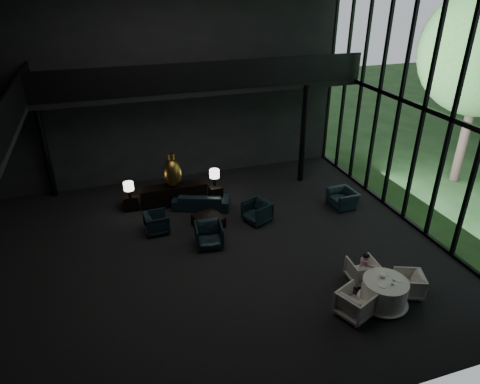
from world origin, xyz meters
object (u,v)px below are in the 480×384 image
object	(u,v)px
lounge_armchair_west	(157,222)
window_armchair	(343,197)
bronze_urn	(172,173)
lounge_armchair_east	(257,210)
child	(365,262)
table_lamp_left	(129,187)
console	(174,195)
side_table_left	(130,202)
dining_chair_east	(409,284)
coffee_table	(208,221)
lounge_armchair_south	(209,233)
table_lamp_right	(214,174)
dining_chair_west	(355,302)
sofa	(201,198)
dining_chair_north	(362,270)
dining_table	(384,294)
side_table_right	(216,192)

from	to	relation	value
lounge_armchair_west	window_armchair	size ratio (longest dim) A/B	0.86
bronze_urn	lounge_armchair_west	bearing A→B (deg)	-117.72
lounge_armchair_east	child	size ratio (longest dim) A/B	1.65
table_lamp_left	lounge_armchair_east	bearing A→B (deg)	-27.07
console	side_table_left	xyz separation A→B (m)	(-1.60, 0.14, -0.11)
lounge_armchair_west	dining_chair_east	size ratio (longest dim) A/B	1.13
bronze_urn	child	distance (m)	7.51
lounge_armchair_east	coffee_table	distance (m)	1.73
lounge_armchair_west	child	xyz separation A→B (m)	(5.10, -4.49, 0.33)
dining_chair_east	bronze_urn	bearing A→B (deg)	-121.79
lounge_armchair_south	coffee_table	bearing A→B (deg)	84.32
bronze_urn	table_lamp_right	xyz separation A→B (m)	(1.60, 0.09, -0.34)
coffee_table	dining_chair_east	distance (m)	6.64
side_table_left	child	world-z (taller)	child
bronze_urn	dining_chair_west	distance (m)	8.00
sofa	dining_chair_west	size ratio (longest dim) A/B	2.42
dining_chair_north	dining_chair_west	world-z (taller)	dining_chair_west
table_lamp_left	lounge_armchair_east	xyz separation A→B (m)	(4.13, -2.11, -0.53)
dining_chair_west	lounge_armchair_east	bearing A→B (deg)	-14.43
side_table_left	child	distance (m)	8.64
sofa	window_armchair	distance (m)	5.26
dining_chair_east	coffee_table	bearing A→B (deg)	-117.91
lounge_armchair_south	table_lamp_left	bearing A→B (deg)	132.52
dining_chair_north	dining_table	bearing A→B (deg)	94.28
side_table_right	sofa	xyz separation A→B (m)	(-0.70, -0.54, 0.14)
dining_chair_east	table_lamp_left	bearing A→B (deg)	-114.13
side_table_right	lounge_armchair_west	distance (m)	3.03
side_table_left	sofa	xyz separation A→B (m)	(2.50, -0.74, 0.12)
child	coffee_table	bearing A→B (deg)	-52.00
dining_chair_east	child	world-z (taller)	child
table_lamp_left	table_lamp_right	size ratio (longest dim) A/B	0.94
lounge_armchair_south	dining_chair_west	size ratio (longest dim) A/B	1.13
table_lamp_right	dining_table	bearing A→B (deg)	-69.84
dining_table	dining_chair_west	distance (m)	0.95
coffee_table	console	bearing A→B (deg)	113.09
lounge_armchair_east	window_armchair	distance (m)	3.41
sofa	dining_chair_west	bearing A→B (deg)	131.38
bronze_urn	dining_chair_east	distance (m)	8.70
bronze_urn	lounge_armchair_west	size ratio (longest dim) A/B	1.64
side_table_left	dining_chair_west	xyz separation A→B (m)	(4.90, -7.43, 0.15)
sofa	dining_chair_east	size ratio (longest dim) A/B	2.96
table_lamp_right	lounge_armchair_east	world-z (taller)	table_lamp_right
lounge_armchair_south	dining_chair_east	world-z (taller)	lounge_armchair_south
lounge_armchair_west	side_table_left	bearing A→B (deg)	17.15
lounge_armchair_south	window_armchair	xyz separation A→B (m)	(5.37, 0.98, -0.08)
table_lamp_right	dining_chair_north	distance (m)	6.72
dining_chair_west	child	bearing A→B (deg)	-63.99
lounge_armchair_west	dining_chair_west	xyz separation A→B (m)	(4.20, -5.52, 0.03)
side_table_left	dining_table	bearing A→B (deg)	-51.31
table_lamp_right	lounge_armchair_west	size ratio (longest dim) A/B	0.81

